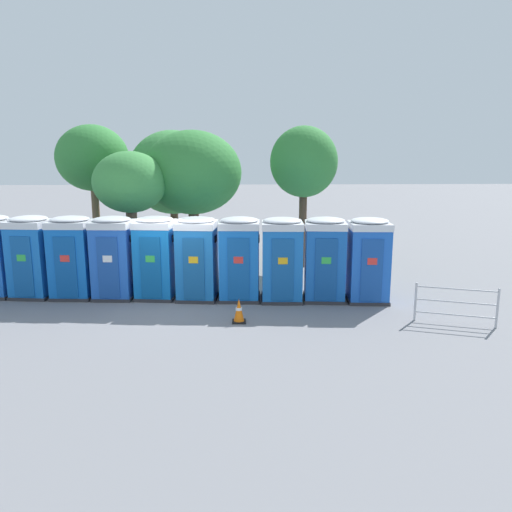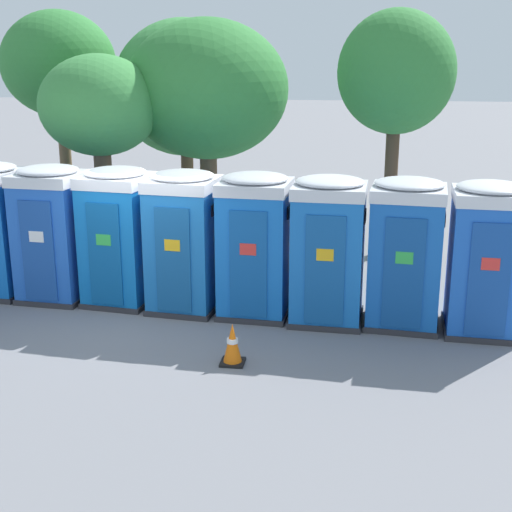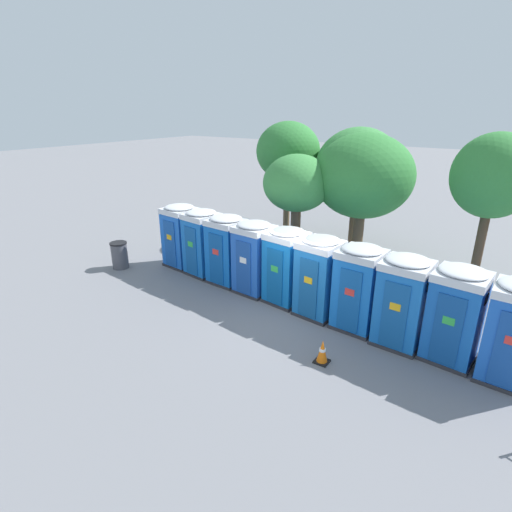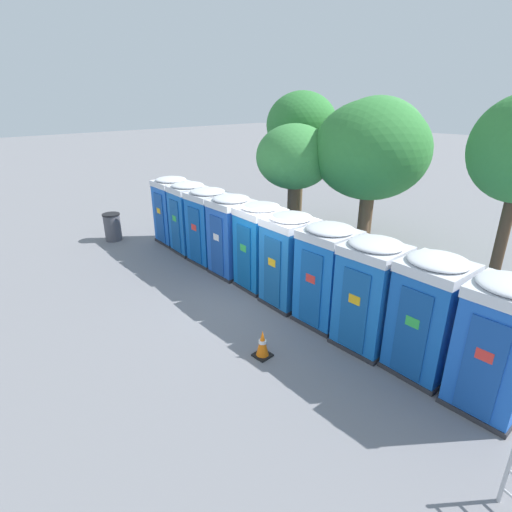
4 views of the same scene
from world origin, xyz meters
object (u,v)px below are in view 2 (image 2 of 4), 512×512
portapotty_6 (255,244)px  portapotty_5 (184,241)px  traffic_cone (232,344)px  street_tree_2 (59,65)px  street_tree_3 (207,90)px  portapotty_8 (406,252)px  portapotty_4 (118,236)px  portapotty_7 (328,249)px  portapotty_9 (486,258)px  street_tree_1 (185,88)px  street_tree_4 (100,108)px  street_tree_0 (396,74)px  portapotty_3 (53,233)px

portapotty_6 → portapotty_5: bearing=176.7°
traffic_cone → street_tree_2: bearing=125.6°
street_tree_3 → portapotty_8: bearing=-47.3°
portapotty_4 → traffic_cone: bearing=-44.0°
street_tree_3 → portapotty_7: bearing=-57.1°
portapotty_5 → street_tree_3: (-0.46, 4.44, 2.39)m
portapotty_5 → traffic_cone: portapotty_5 is taller
portapotty_9 → street_tree_1: bearing=133.7°
portapotty_7 → street_tree_2: street_tree_2 is taller
street_tree_1 → street_tree_4: 3.55m
street_tree_0 → street_tree_3: (-4.24, 0.09, -0.38)m
street_tree_3 → portapotty_9: bearing=-40.9°
portapotty_4 → portapotty_5: bearing=-8.4°
portapotty_6 → street_tree_1: 7.50m
street_tree_1 → portapotty_8: bearing=-51.7°
street_tree_3 → portapotty_4: bearing=-100.9°
portapotty_5 → traffic_cone: 2.76m
portapotty_4 → street_tree_4: 3.83m
street_tree_0 → traffic_cone: (-2.53, -6.61, -3.75)m
portapotty_4 → portapotty_5: size_ratio=1.00×
portapotty_6 → portapotty_9: bearing=-4.9°
portapotty_4 → street_tree_3: size_ratio=0.48×
street_tree_0 → street_tree_1: size_ratio=1.01×
portapotty_7 → street_tree_4: 6.49m
street_tree_2 → portapotty_8: bearing=-36.1°
portapotty_8 → portapotty_6: bearing=176.3°
portapotty_8 → portapotty_7: bearing=179.8°
portapotty_8 → street_tree_2: (-8.49, 6.20, 2.91)m
portapotty_5 → portapotty_7: bearing=-5.3°
portapotty_3 → portapotty_5: (2.57, -0.24, 0.00)m
portapotty_7 → street_tree_4: bearing=146.7°
street_tree_4 → traffic_cone: 7.28m
portapotty_6 → street_tree_3: size_ratio=0.48×
portapotty_4 → street_tree_3: (0.82, 4.25, 2.39)m
portapotty_4 → portapotty_8: 5.16m
street_tree_2 → traffic_cone: (5.88, -8.21, -3.89)m
portapotty_5 → portapotty_7: same height
street_tree_0 → street_tree_3: bearing=178.9°
portapotty_7 → portapotty_9: bearing=-3.7°
portapotty_3 → portapotty_7: bearing=-5.3°
portapotty_7 → street_tree_3: bearing=122.9°
street_tree_1 → portapotty_9: bearing=-46.3°
portapotty_8 → street_tree_4: street_tree_4 is taller
portapotty_7 → portapotty_8: (1.29, -0.01, 0.00)m
portapotty_8 → portapotty_9: size_ratio=1.00×
portapotty_5 → portapotty_9: 5.16m
portapotty_3 → portapotty_8: size_ratio=1.00×
portapotty_5 → street_tree_4: size_ratio=0.56×
portapotty_9 → street_tree_0: 5.68m
portapotty_3 → street_tree_4: bearing=90.1°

